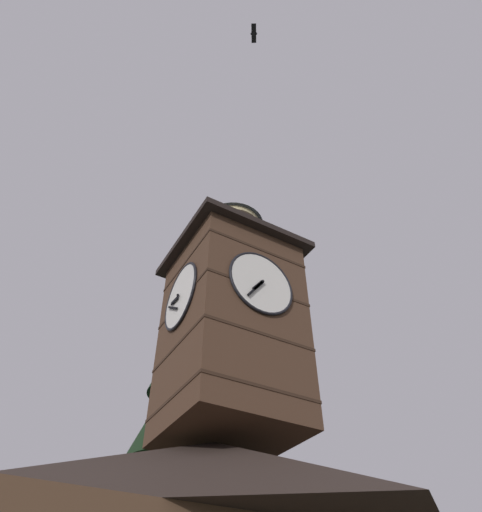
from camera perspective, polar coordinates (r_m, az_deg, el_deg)
clock_tower at (r=16.67m, az=-1.18°, el=-7.70°), size 4.65×4.65×10.15m
pine_tree_behind at (r=19.81m, az=-8.09°, el=-25.27°), size 6.35×6.35×17.86m
flying_bird_high at (r=19.65m, az=1.59°, el=25.64°), size 0.54×0.71×0.15m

